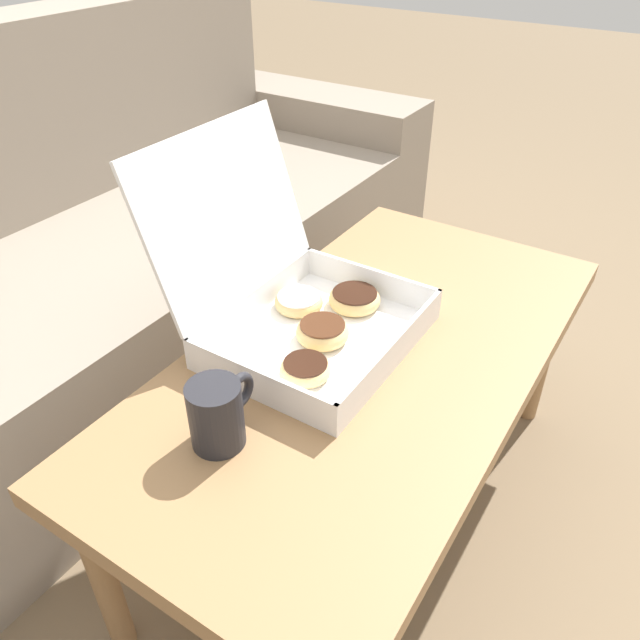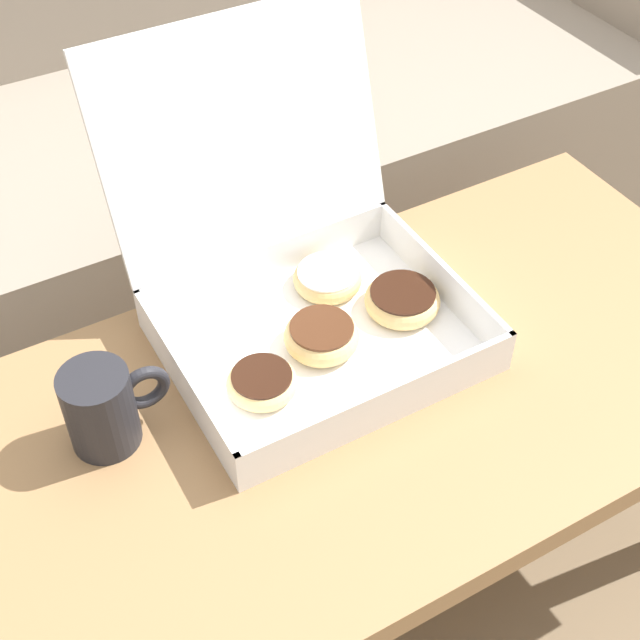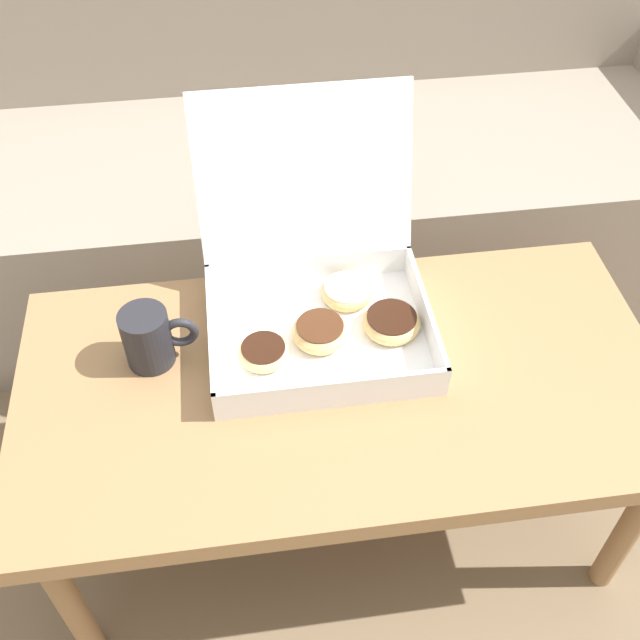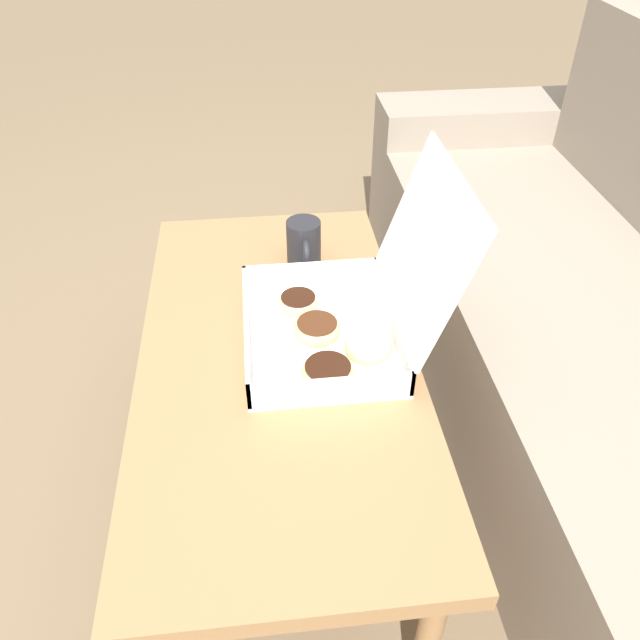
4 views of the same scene
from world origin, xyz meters
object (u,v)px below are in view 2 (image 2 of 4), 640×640
coffee_mug (103,407)px  coffee_table (372,408)px  couch (140,145)px  pastry_box (309,284)px

coffee_mug → coffee_table: bearing=-15.1°
couch → pastry_box: bearing=-91.1°
pastry_box → coffee_mug: bearing=-169.2°
couch → coffee_mug: couch is taller
coffee_table → coffee_mug: size_ratio=8.61×
couch → pastry_box: size_ratio=5.91×
couch → coffee_mug: 0.86m
couch → coffee_table: bearing=-90.0°
couch → coffee_mug: (-0.32, -0.78, 0.20)m
pastry_box → coffee_table: bearing=-84.5°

